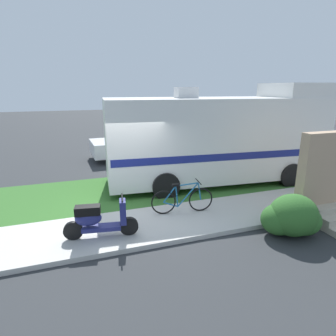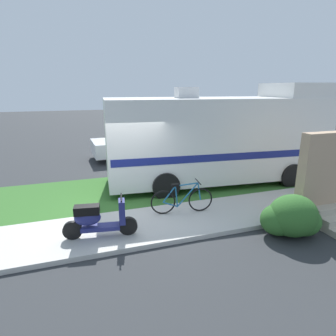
{
  "view_description": "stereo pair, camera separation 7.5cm",
  "coord_description": "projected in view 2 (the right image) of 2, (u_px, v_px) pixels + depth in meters",
  "views": [
    {
      "loc": [
        -1.42,
        -7.63,
        3.49
      ],
      "look_at": [
        1.3,
        0.3,
        1.1
      ],
      "focal_mm": 30.37,
      "sensor_mm": 36.0,
      "label": 1
    },
    {
      "loc": [
        -1.34,
        -7.66,
        3.49
      ],
      "look_at": [
        1.3,
        0.3,
        1.1
      ],
      "focal_mm": 30.37,
      "sensor_mm": 36.0,
      "label": 2
    }
  ],
  "objects": [
    {
      "name": "bush_by_porch",
      "position": [
        292.0,
        218.0,
        6.81
      ],
      "size": [
        1.43,
        1.07,
        1.01
      ],
      "color": "#2D6026",
      "rests_on": "ground"
    },
    {
      "name": "grass_strip",
      "position": [
        121.0,
        192.0,
        9.71
      ],
      "size": [
        24.0,
        3.4,
        0.08
      ],
      "color": "#336628",
      "rests_on": "ground"
    },
    {
      "name": "pickup_truck_far",
      "position": [
        181.0,
        128.0,
        18.01
      ],
      "size": [
        5.21,
        2.41,
        1.89
      ],
      "color": "#B7B29E",
      "rests_on": "ground"
    },
    {
      "name": "bottle_green",
      "position": [
        300.0,
        201.0,
        8.41
      ],
      "size": [
        0.07,
        0.07,
        0.26
      ],
      "color": "brown",
      "rests_on": "ground"
    },
    {
      "name": "ground_plane",
      "position": [
        129.0,
        210.0,
        8.35
      ],
      "size": [
        80.0,
        80.0,
        0.0
      ],
      "primitive_type": "plane",
      "color": "#2D3033"
    },
    {
      "name": "porch_steps",
      "position": [
        333.0,
        186.0,
        7.53
      ],
      "size": [
        2.0,
        1.26,
        2.4
      ],
      "color": "#B2A893",
      "rests_on": "ground"
    },
    {
      "name": "pickup_truck_near",
      "position": [
        161.0,
        137.0,
        14.81
      ],
      "size": [
        5.66,
        2.38,
        1.86
      ],
      "color": "silver",
      "rests_on": "ground"
    },
    {
      "name": "bicycle",
      "position": [
        182.0,
        200.0,
        7.83
      ],
      "size": [
        1.73,
        0.52,
        0.9
      ],
      "color": "black",
      "rests_on": "ground"
    },
    {
      "name": "motorhome_rv",
      "position": [
        220.0,
        138.0,
        10.3
      ],
      "size": [
        8.06,
        3.02,
        3.64
      ],
      "color": "silver",
      "rests_on": "ground"
    },
    {
      "name": "scooter",
      "position": [
        97.0,
        219.0,
        6.52
      ],
      "size": [
        1.7,
        0.56,
        0.97
      ],
      "color": "black",
      "rests_on": "ground"
    },
    {
      "name": "sidewalk",
      "position": [
        138.0,
        227.0,
        7.24
      ],
      "size": [
        24.0,
        2.0,
        0.12
      ],
      "color": "beige",
      "rests_on": "ground"
    }
  ]
}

